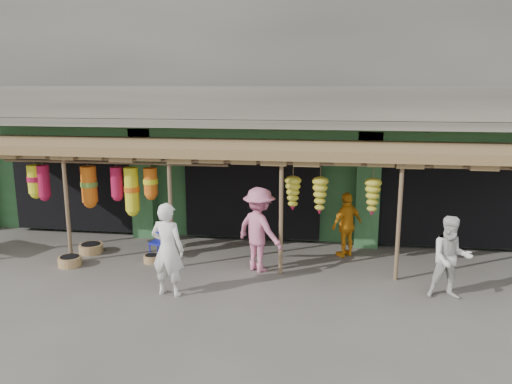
# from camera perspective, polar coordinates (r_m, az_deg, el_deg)

# --- Properties ---
(ground) EXTENTS (80.00, 80.00, 0.00)m
(ground) POSITION_cam_1_polar(r_m,az_deg,el_deg) (11.63, -2.06, -8.66)
(ground) COLOR #514C47
(ground) RESTS_ON ground
(building) EXTENTS (16.40, 6.80, 7.00)m
(building) POSITION_cam_1_polar(r_m,az_deg,el_deg) (15.70, 1.13, 9.35)
(building) COLOR gray
(building) RESTS_ON ground
(awning) EXTENTS (14.00, 2.70, 2.79)m
(awning) POSITION_cam_1_polar(r_m,az_deg,el_deg) (11.79, -2.29, 4.52)
(awning) COLOR brown
(awning) RESTS_ON ground
(blue_chair) EXTENTS (0.48, 0.49, 0.84)m
(blue_chair) POSITION_cam_1_polar(r_m,az_deg,el_deg) (12.39, -10.78, -5.26)
(blue_chair) COLOR #1920A6
(blue_chair) RESTS_ON ground
(basket_left) EXTENTS (0.62, 0.62, 0.22)m
(basket_left) POSITION_cam_1_polar(r_m,az_deg,el_deg) (12.48, -20.50, -7.43)
(basket_left) COLOR brown
(basket_left) RESTS_ON ground
(basket_mid) EXTENTS (0.78, 0.78, 0.23)m
(basket_mid) POSITION_cam_1_polar(r_m,az_deg,el_deg) (13.25, -18.33, -6.14)
(basket_mid) COLOR #966B43
(basket_mid) RESTS_ON ground
(basket_right) EXTENTS (0.52, 0.52, 0.18)m
(basket_right) POSITION_cam_1_polar(r_m,az_deg,el_deg) (12.19, -11.80, -7.47)
(basket_right) COLOR #A87D4E
(basket_right) RESTS_ON ground
(person_front) EXTENTS (0.76, 0.57, 1.89)m
(person_front) POSITION_cam_1_polar(r_m,az_deg,el_deg) (10.06, -10.07, -6.49)
(person_front) COLOR white
(person_front) RESTS_ON ground
(person_right) EXTENTS (0.83, 0.65, 1.66)m
(person_right) POSITION_cam_1_polar(r_m,az_deg,el_deg) (10.49, 21.36, -7.03)
(person_right) COLOR silver
(person_right) RESTS_ON ground
(person_vendor) EXTENTS (0.95, 0.93, 1.60)m
(person_vendor) POSITION_cam_1_polar(r_m,az_deg,el_deg) (12.37, 10.34, -3.68)
(person_vendor) COLOR orange
(person_vendor) RESTS_ON ground
(person_shopper) EXTENTS (1.42, 1.31, 1.92)m
(person_shopper) POSITION_cam_1_polar(r_m,az_deg,el_deg) (11.19, 0.37, -4.31)
(person_shopper) COLOR pink
(person_shopper) RESTS_ON ground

